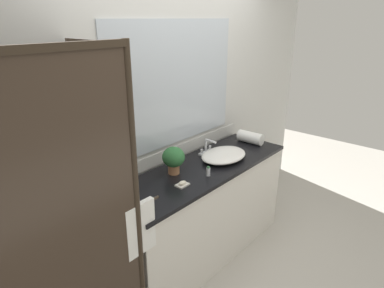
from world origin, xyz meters
TOP-DOWN VIEW (x-y plane):
  - ground_plane at (0.00, 0.00)m, footprint 8.00×8.00m
  - wall_back_with_mirror at (0.00, 0.34)m, footprint 4.40×0.06m
  - vanity_cabinet at (0.00, 0.01)m, footprint 1.80×0.58m
  - shower_enclosure at (-1.27, -0.19)m, footprint 1.20×0.59m
  - sink_basin at (0.25, -0.03)m, footprint 0.47×0.35m
  - faucet at (0.25, 0.17)m, footprint 0.17×0.14m
  - potted_plant at (-0.26, 0.10)m, footprint 0.18×0.18m
  - soap_dish at (-0.37, -0.10)m, footprint 0.10×0.07m
  - amenity_bottle_lotion at (-0.70, 0.16)m, footprint 0.03×0.03m
  - amenity_bottle_body_wash at (-0.11, -0.14)m, footprint 0.03×0.03m
  - rolled_towel_near_edge at (0.76, 0.01)m, footprint 0.13×0.26m

SIDE VIEW (x-z plane):
  - ground_plane at x=0.00m, z-range 0.00..0.00m
  - vanity_cabinet at x=0.00m, z-range 0.00..0.90m
  - soap_dish at x=-0.37m, z-range 0.90..0.93m
  - amenity_bottle_body_wash at x=-0.11m, z-range 0.90..0.98m
  - sink_basin at x=0.25m, z-range 0.90..0.98m
  - faucet at x=0.25m, z-range 0.88..1.02m
  - amenity_bottle_lotion at x=-0.70m, z-range 0.90..1.00m
  - rolled_towel_near_edge at x=0.76m, z-range 0.90..1.02m
  - shower_enclosure at x=-1.27m, z-range 0.02..2.02m
  - potted_plant at x=-0.26m, z-range 0.92..1.15m
  - wall_back_with_mirror at x=0.00m, z-range 0.01..2.61m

